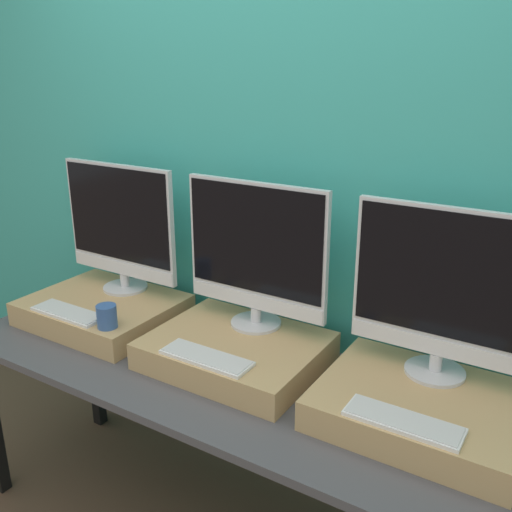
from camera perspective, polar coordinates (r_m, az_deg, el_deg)
wall_back at (r=2.18m, az=2.80°, el=5.85°), size 8.00×0.04×2.60m
workbench at (r=2.09m, az=-3.24°, el=-13.16°), size 2.13×0.70×0.75m
wooden_riser_left at (r=2.49m, az=-15.02°, el=-5.22°), size 0.60×0.48×0.10m
monitor_left at (r=2.46m, az=-13.43°, el=3.01°), size 0.57×0.19×0.54m
keyboard_left at (r=2.36m, az=-18.25°, el=-5.40°), size 0.32×0.11×0.01m
mug at (r=2.19m, az=-14.69°, el=-5.86°), size 0.07×0.07×0.09m
wooden_riser_center at (r=2.09m, az=-2.00°, el=-9.43°), size 0.60×0.48×0.10m
monitor_center at (r=2.05m, az=-0.03°, el=0.37°), size 0.57×0.19×0.54m
keyboard_center at (r=1.93m, az=-4.99°, el=-10.07°), size 0.32×0.11×0.01m
wooden_riser_right at (r=1.85m, az=16.11°, el=-14.33°), size 0.60×0.48×0.10m
monitor_right at (r=1.82m, az=18.29°, el=-3.24°), size 0.57×0.19×0.54m
keyboard_right at (r=1.68m, az=14.50°, el=-15.71°), size 0.32×0.11×0.01m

